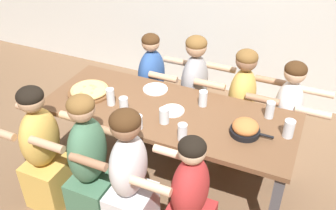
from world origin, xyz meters
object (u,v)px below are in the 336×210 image
(drinking_glass_c, at_px, (164,116))
(diner_far_right, at_px, (285,122))
(diner_near_midright, at_px, (189,206))
(diner_far_center, at_px, (194,97))
(diner_near_left, at_px, (43,153))
(drinking_glass_e, at_px, (270,111))
(skillet_bowl, at_px, (245,128))
(drinking_glass_g, at_px, (124,105))
(pizza_board_main, at_px, (89,91))
(cocktail_glass_blue, at_px, (138,123))
(drinking_glass_d, at_px, (203,98))
(diner_far_midleft, at_px, (152,90))
(diner_near_center, at_px, (129,180))
(empty_plate_b, at_px, (155,89))
(diner_far_midright, at_px, (241,110))
(empty_plate_a, at_px, (173,110))
(drinking_glass_f, at_px, (289,130))
(drinking_glass_a, at_px, (111,98))
(drinking_glass_b, at_px, (182,133))
(diner_near_midleft, at_px, (90,167))

(drinking_glass_c, relative_size, diner_far_right, 0.11)
(diner_near_midright, distance_m, diner_far_center, 1.32)
(diner_near_left, bearing_deg, drinking_glass_e, -61.48)
(skillet_bowl, relative_size, drinking_glass_g, 2.63)
(pizza_board_main, height_order, cocktail_glass_blue, cocktail_glass_blue)
(drinking_glass_d, xyz_separation_m, drinking_glass_e, (0.53, 0.05, -0.01))
(drinking_glass_d, xyz_separation_m, diner_far_midleft, (-0.68, 0.44, -0.34))
(drinking_glass_g, bearing_deg, diner_near_midright, -31.93)
(drinking_glass_d, bearing_deg, drinking_glass_c, -119.23)
(cocktail_glass_blue, distance_m, diner_near_midright, 0.71)
(drinking_glass_c, bearing_deg, cocktail_glass_blue, -135.85)
(drinking_glass_c, xyz_separation_m, diner_far_center, (-0.04, 0.79, -0.29))
(diner_far_right, distance_m, diner_near_left, 2.10)
(diner_near_midright, distance_m, diner_far_midleft, 1.53)
(pizza_board_main, bearing_deg, skillet_bowl, -0.52)
(pizza_board_main, distance_m, diner_near_center, 0.94)
(empty_plate_b, bearing_deg, drinking_glass_g, -102.70)
(drinking_glass_g, relative_size, diner_far_midright, 0.11)
(empty_plate_a, bearing_deg, drinking_glass_f, 2.68)
(drinking_glass_a, distance_m, diner_near_left, 0.69)
(diner_far_right, bearing_deg, drinking_glass_b, -34.50)
(drinking_glass_g, height_order, diner_far_right, diner_far_right)
(cocktail_glass_blue, relative_size, diner_far_midleft, 0.12)
(pizza_board_main, relative_size, drinking_glass_e, 2.72)
(skillet_bowl, distance_m, diner_far_midleft, 1.33)
(diner_near_left, bearing_deg, pizza_board_main, -8.23)
(diner_far_midleft, bearing_deg, drinking_glass_b, 37.15)
(drinking_glass_d, bearing_deg, diner_far_midleft, 147.22)
(empty_plate_a, height_order, diner_far_midleft, diner_far_midleft)
(drinking_glass_d, height_order, diner_near_midleft, diner_near_midleft)
(drinking_glass_b, xyz_separation_m, drinking_glass_f, (0.69, 0.35, 0.00))
(drinking_glass_e, distance_m, diner_near_center, 1.21)
(pizza_board_main, xyz_separation_m, skillet_bowl, (1.37, -0.01, 0.03))
(pizza_board_main, distance_m, cocktail_glass_blue, 0.67)
(drinking_glass_a, relative_size, diner_far_right, 0.13)
(diner_near_midright, bearing_deg, diner_far_center, 19.25)
(drinking_glass_a, height_order, drinking_glass_c, drinking_glass_a)
(skillet_bowl, height_order, diner_far_center, diner_far_center)
(drinking_glass_c, xyz_separation_m, diner_near_midleft, (-0.41, -0.46, -0.29))
(empty_plate_b, distance_m, drinking_glass_b, 0.73)
(drinking_glass_c, height_order, diner_far_midright, diner_far_midright)
(diner_far_midright, xyz_separation_m, diner_far_right, (0.41, 0.00, -0.02))
(empty_plate_b, relative_size, drinking_glass_c, 1.77)
(drinking_glass_b, bearing_deg, drinking_glass_d, 91.55)
(empty_plate_b, height_order, diner_near_left, diner_near_left)
(pizza_board_main, bearing_deg, diner_far_midleft, 67.48)
(empty_plate_a, relative_size, drinking_glass_c, 1.54)
(diner_near_midleft, xyz_separation_m, diner_near_midright, (0.80, 0.00, -0.05))
(skillet_bowl, bearing_deg, drinking_glass_a, -176.94)
(diner_near_midright, xyz_separation_m, diner_near_center, (-0.46, 0.00, 0.05))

